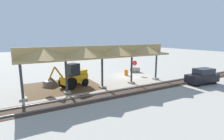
# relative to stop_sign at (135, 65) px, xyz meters

# --- Properties ---
(ground_plane) EXTENTS (120.00, 120.00, 0.00)m
(ground_plane) POSITION_rel_stop_sign_xyz_m (1.47, 0.64, -1.57)
(ground_plane) COLOR #9E998E
(dirt_work_zone) EXTENTS (8.41, 7.00, 0.01)m
(dirt_work_zone) POSITION_rel_stop_sign_xyz_m (11.72, 1.45, -1.57)
(dirt_work_zone) COLOR brown
(dirt_work_zone) RESTS_ON ground
(platform_canopy) EXTENTS (17.83, 3.20, 4.90)m
(platform_canopy) POSITION_rel_stop_sign_xyz_m (7.81, 4.24, 2.60)
(platform_canopy) COLOR #9E998E
(platform_canopy) RESTS_ON ground
(rail_tracks) EXTENTS (60.00, 2.58, 0.15)m
(rail_tracks) POSITION_rel_stop_sign_xyz_m (1.47, 6.99, -1.54)
(rail_tracks) COLOR slate
(rail_tracks) RESTS_ON ground
(stop_sign) EXTENTS (0.70, 0.36, 2.19)m
(stop_sign) POSITION_rel_stop_sign_xyz_m (0.00, 0.00, 0.00)
(stop_sign) COLOR gray
(stop_sign) RESTS_ON ground
(backhoe) EXTENTS (5.37, 2.95, 2.82)m
(backhoe) POSITION_rel_stop_sign_xyz_m (10.66, 2.31, -0.31)
(backhoe) COLOR orange
(backhoe) RESTS_ON ground
(dirt_mound) EXTENTS (4.49, 4.49, 2.34)m
(dirt_mound) POSITION_rel_stop_sign_xyz_m (12.92, 0.65, -1.57)
(dirt_mound) COLOR brown
(dirt_mound) RESTS_ON ground
(concrete_pipe) EXTENTS (1.75, 1.47, 0.83)m
(concrete_pipe) POSITION_rel_stop_sign_xyz_m (-1.12, -1.35, -1.16)
(concrete_pipe) COLOR #9E9384
(concrete_pipe) RESTS_ON ground
(distant_parked_car) EXTENTS (4.36, 2.18, 1.98)m
(distant_parked_car) POSITION_rel_stop_sign_xyz_m (-3.89, 8.95, -0.59)
(distant_parked_car) COLOR black
(distant_parked_car) RESTS_ON ground
(traffic_barrel) EXTENTS (0.56, 0.56, 0.90)m
(traffic_barrel) POSITION_rel_stop_sign_xyz_m (1.56, -0.01, -1.12)
(traffic_barrel) COLOR orange
(traffic_barrel) RESTS_ON ground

